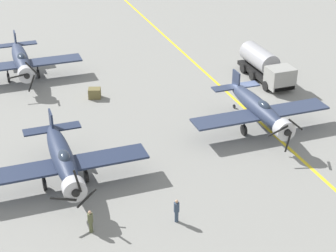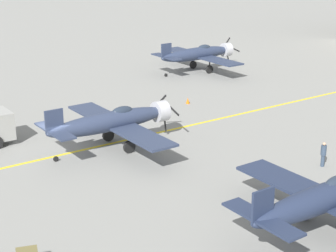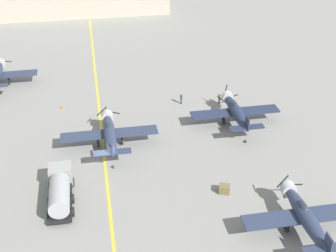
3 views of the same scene
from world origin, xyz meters
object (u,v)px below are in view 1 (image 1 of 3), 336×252
airplane_near_right (21,60)px  airplane_mid_right (63,159)px  fuel_tanker (266,66)px  airplane_mid_center (259,109)px  ground_crew_walking (177,210)px  ground_crew_inspecting (90,220)px  supply_crate_by_tanker (95,93)px

airplane_near_right → airplane_mid_right: 20.82m
airplane_near_right → fuel_tanker: 24.79m
airplane_mid_center → airplane_near_right: size_ratio=1.00×
fuel_tanker → airplane_mid_center: bearing=58.5°
ground_crew_walking → airplane_near_right: bearing=-77.0°
ground_crew_inspecting → supply_crate_by_tanker: size_ratio=1.42×
fuel_tanker → supply_crate_by_tanker: bearing=-5.4°
airplane_mid_right → supply_crate_by_tanker: size_ratio=10.44×
airplane_mid_right → supply_crate_by_tanker: airplane_mid_right is taller
airplane_mid_center → supply_crate_by_tanker: 16.11m
ground_crew_inspecting → supply_crate_by_tanker: 20.44m
airplane_near_right → supply_crate_by_tanker: airplane_near_right is taller
airplane_mid_center → ground_crew_inspecting: airplane_mid_center is taller
fuel_tanker → airplane_near_right: bearing=-20.7°
airplane_mid_right → fuel_tanker: airplane_mid_right is taller
supply_crate_by_tanker → airplane_near_right: bearing=-50.7°
airplane_near_right → supply_crate_by_tanker: (-5.83, 7.12, -1.53)m
fuel_tanker → supply_crate_by_tanker: 17.46m
airplane_mid_right → fuel_tanker: (-22.77, -12.06, -0.50)m
airplane_mid_right → fuel_tanker: size_ratio=1.50×
ground_crew_inspecting → fuel_tanker: bearing=-140.7°
airplane_near_right → supply_crate_by_tanker: size_ratio=10.44×
supply_crate_by_tanker → ground_crew_inspecting: bearing=76.1°
airplane_near_right → supply_crate_by_tanker: 9.33m
ground_crew_walking → supply_crate_by_tanker: size_ratio=1.47×
airplane_mid_right → ground_crew_inspecting: 6.27m
ground_crew_walking → ground_crew_inspecting: size_ratio=1.04×
airplane_mid_center → ground_crew_walking: bearing=28.4°
airplane_mid_right → fuel_tanker: bearing=-166.3°
airplane_mid_center → supply_crate_by_tanker: bearing=-56.6°
fuel_tanker → supply_crate_by_tanker: fuel_tanker is taller
ground_crew_walking → airplane_mid_center: bearing=-139.0°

